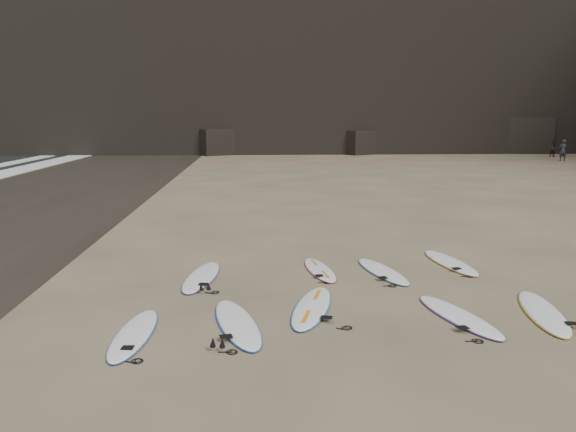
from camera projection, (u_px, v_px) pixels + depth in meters
The scene contains 12 objects.
ground at pixel (366, 314), 10.97m from camera, with size 240.00×240.00×0.00m, color #897559.
surfboard_0 at pixel (134, 334), 9.85m from camera, with size 0.59×2.45×0.09m, color white.
surfboard_1 at pixel (237, 323), 10.35m from camera, with size 0.64×2.68×0.10m, color white.
surfboard_2 at pixel (312, 307), 11.22m from camera, with size 0.64×2.65×0.10m, color white.
surfboard_3 at pixel (459, 316), 10.73m from camera, with size 0.61×2.55×0.09m, color white.
surfboard_4 at pixel (543, 312), 10.93m from camera, with size 0.64×2.65×0.10m, color white.
surfboard_5 at pixel (202, 276), 13.32m from camera, with size 0.63×2.65×0.10m, color white.
surfboard_6 at pixel (320, 270), 13.94m from camera, with size 0.54×2.26×0.08m, color white.
surfboard_7 at pixel (382, 271), 13.82m from camera, with size 0.61×2.52×0.09m, color white.
surfboard_8 at pixel (450, 262), 14.62m from camera, with size 0.64×2.65×0.10m, color white.
person_a at pixel (563, 150), 47.15m from camera, with size 0.66×0.43×1.80m, color #232328.
person_b at pixel (554, 149), 51.31m from camera, with size 0.75×0.59×1.55m, color black.
Camera 1 is at (-2.17, -10.34, 3.83)m, focal length 35.00 mm.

